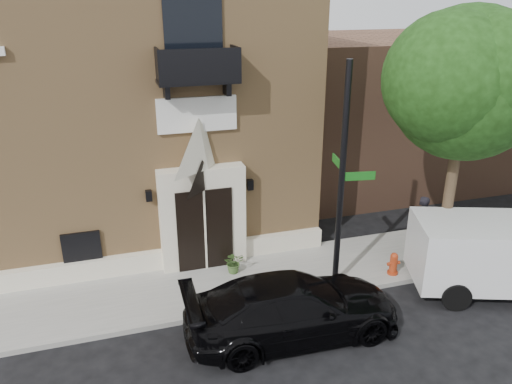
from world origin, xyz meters
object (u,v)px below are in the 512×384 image
(black_sedan, at_px, (293,307))
(dumpster, at_px, (447,244))
(street_sign, at_px, (342,180))
(pedestrian_near, at_px, (420,222))
(fire_hydrant, at_px, (393,264))

(black_sedan, relative_size, dumpster, 2.57)
(street_sign, bearing_deg, pedestrian_near, 28.09)
(fire_hydrant, bearing_deg, black_sedan, -157.20)
(dumpster, bearing_deg, black_sedan, -171.18)
(black_sedan, distance_m, pedestrian_near, 6.32)
(street_sign, bearing_deg, fire_hydrant, 7.81)
(dumpster, bearing_deg, pedestrian_near, 92.47)
(black_sedan, xyz_separation_m, street_sign, (2.00, 1.69, 2.60))
(dumpster, distance_m, pedestrian_near, 1.21)
(fire_hydrant, xyz_separation_m, pedestrian_near, (1.71, 1.26, 0.57))
(fire_hydrant, height_order, pedestrian_near, pedestrian_near)
(dumpster, bearing_deg, fire_hydrant, 175.12)
(pedestrian_near, bearing_deg, black_sedan, 8.52)
(fire_hydrant, relative_size, pedestrian_near, 0.38)
(black_sedan, height_order, pedestrian_near, pedestrian_near)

